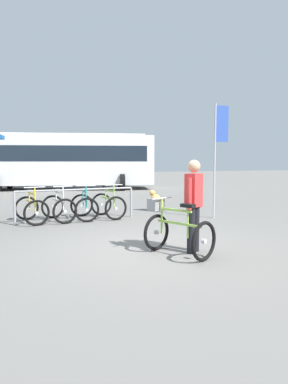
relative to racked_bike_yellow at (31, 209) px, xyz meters
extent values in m
plane|color=slate|center=(1.82, -3.45, -0.37)|extent=(80.00, 80.00, 0.00)
cylinder|color=#99999E|center=(-0.41, -0.20, 0.06)|extent=(0.06, 0.06, 0.85)
cylinder|color=#99999E|center=(2.74, -0.05, 0.06)|extent=(0.06, 0.06, 0.85)
cylinder|color=#99999E|center=(1.16, -0.12, 0.48)|extent=(3.15, 0.20, 0.05)
torus|color=black|center=(-0.10, 0.50, -0.04)|extent=(0.66, 0.20, 0.66)
cylinder|color=#B7B7BC|center=(-0.10, 0.50, -0.04)|extent=(0.09, 0.08, 0.08)
torus|color=black|center=(0.10, -0.50, -0.04)|extent=(0.66, 0.20, 0.66)
cylinder|color=#B7B7BC|center=(0.10, -0.50, -0.04)|extent=(0.09, 0.08, 0.08)
cube|color=yellow|center=(0.00, 0.00, 0.19)|extent=(0.21, 0.91, 0.04)
cube|color=yellow|center=(0.01, -0.05, 0.41)|extent=(0.15, 0.61, 0.04)
cylinder|color=yellow|center=(-0.03, 0.18, 0.24)|extent=(0.03, 0.03, 0.55)
cube|color=black|center=(-0.03, 0.18, 0.51)|extent=(0.16, 0.26, 0.06)
cylinder|color=yellow|center=(0.07, -0.38, 0.28)|extent=(0.03, 0.03, 0.63)
cylinder|color=#B7B7BC|center=(0.07, -0.38, 0.59)|extent=(0.52, 0.13, 0.03)
torus|color=black|center=(0.60, 0.53, -0.04)|extent=(0.66, 0.20, 0.66)
cylinder|color=#B7B7BC|center=(0.60, 0.53, -0.04)|extent=(0.09, 0.08, 0.08)
torus|color=black|center=(0.80, -0.47, -0.04)|extent=(0.66, 0.20, 0.66)
cylinder|color=#B7B7BC|center=(0.80, -0.47, -0.04)|extent=(0.09, 0.08, 0.08)
cube|color=silver|center=(0.70, 0.03, 0.19)|extent=(0.21, 0.91, 0.04)
cube|color=silver|center=(0.71, -0.02, 0.41)|extent=(0.15, 0.61, 0.04)
cylinder|color=silver|center=(0.66, 0.21, 0.24)|extent=(0.03, 0.03, 0.55)
cube|color=black|center=(0.66, 0.21, 0.51)|extent=(0.16, 0.26, 0.06)
cylinder|color=silver|center=(0.77, -0.35, 0.28)|extent=(0.03, 0.03, 0.63)
cylinder|color=#B7B7BC|center=(0.77, -0.35, 0.59)|extent=(0.52, 0.13, 0.03)
torus|color=black|center=(1.43, 0.58, -0.04)|extent=(0.66, 0.10, 0.66)
cylinder|color=#B7B7BC|center=(1.43, 0.58, -0.04)|extent=(0.08, 0.07, 0.08)
torus|color=black|center=(1.37, -0.44, -0.04)|extent=(0.66, 0.10, 0.66)
cylinder|color=#B7B7BC|center=(1.37, -0.44, -0.04)|extent=(0.08, 0.07, 0.08)
cube|color=teal|center=(1.40, 0.07, 0.19)|extent=(0.09, 0.92, 0.04)
cube|color=teal|center=(1.40, 0.02, 0.41)|extent=(0.07, 0.61, 0.04)
cylinder|color=teal|center=(1.41, 0.25, 0.24)|extent=(0.03, 0.03, 0.55)
cube|color=black|center=(1.41, 0.25, 0.51)|extent=(0.13, 0.25, 0.06)
cylinder|color=teal|center=(1.38, -0.32, 0.28)|extent=(0.03, 0.03, 0.63)
cylinder|color=#B7B7BC|center=(1.38, -0.32, 0.59)|extent=(0.52, 0.06, 0.03)
torus|color=black|center=(2.02, 0.60, -0.04)|extent=(0.66, 0.16, 0.66)
cylinder|color=#B7B7BC|center=(2.02, 0.60, -0.04)|extent=(0.09, 0.07, 0.08)
torus|color=black|center=(2.17, -0.41, -0.04)|extent=(0.66, 0.16, 0.66)
cylinder|color=#B7B7BC|center=(2.17, -0.41, -0.04)|extent=(0.09, 0.07, 0.08)
cube|color=#9ED14C|center=(2.10, 0.10, 0.19)|extent=(0.17, 0.91, 0.04)
cube|color=#9ED14C|center=(2.10, 0.05, 0.41)|extent=(0.12, 0.61, 0.04)
cylinder|color=#9ED14C|center=(2.07, 0.28, 0.24)|extent=(0.03, 0.03, 0.55)
cube|color=black|center=(2.07, 0.28, 0.51)|extent=(0.15, 0.25, 0.06)
cylinder|color=#9ED14C|center=(2.15, -0.28, 0.28)|extent=(0.03, 0.03, 0.63)
cylinder|color=#B7B7BC|center=(2.15, -0.28, 0.59)|extent=(0.52, 0.10, 0.03)
torus|color=black|center=(2.39, -4.64, -0.04)|extent=(0.62, 0.34, 0.66)
cylinder|color=#B7B7BC|center=(2.39, -4.64, -0.04)|extent=(0.10, 0.09, 0.08)
torus|color=black|center=(1.96, -3.72, -0.04)|extent=(0.62, 0.34, 0.66)
cylinder|color=#B7B7BC|center=(1.96, -3.72, -0.04)|extent=(0.10, 0.09, 0.08)
cube|color=#9ED14C|center=(2.17, -4.18, 0.19)|extent=(0.43, 0.85, 0.04)
cube|color=#9ED14C|center=(2.15, -4.13, 0.41)|extent=(0.29, 0.57, 0.04)
cylinder|color=#9ED14C|center=(2.25, -4.34, 0.24)|extent=(0.03, 0.03, 0.55)
cube|color=black|center=(2.25, -4.34, 0.51)|extent=(0.21, 0.27, 0.06)
cylinder|color=#9ED14C|center=(2.01, -3.83, 0.28)|extent=(0.03, 0.03, 0.63)
cylinder|color=#B7B7BC|center=(2.01, -3.83, 0.59)|extent=(0.48, 0.25, 0.03)
cube|color=gray|center=(1.95, -3.70, 0.47)|extent=(0.32, 0.29, 0.22)
ellipsoid|color=tan|center=(1.95, -3.70, 0.57)|extent=(0.23, 0.22, 0.16)
sphere|color=tan|center=(1.91, -3.63, 0.67)|extent=(0.11, 0.11, 0.11)
cylinder|color=black|center=(2.59, -4.02, 0.04)|extent=(0.14, 0.14, 0.82)
cylinder|color=black|center=(2.44, -4.13, 0.04)|extent=(0.14, 0.14, 0.82)
cube|color=red|center=(2.51, -4.07, 0.74)|extent=(0.39, 0.36, 0.58)
cylinder|color=red|center=(2.70, -3.96, 0.69)|extent=(0.09, 0.09, 0.55)
cylinder|color=red|center=(2.34, -4.22, 0.69)|extent=(0.09, 0.09, 0.55)
sphere|color=tan|center=(2.51, -4.07, 1.16)|extent=(0.22, 0.22, 0.22)
cube|color=silver|center=(2.33, 10.47, 1.28)|extent=(10.31, 4.85, 2.70)
cube|color=#19232D|center=(2.33, 10.47, 1.63)|extent=(9.54, 4.67, 0.84)
cube|color=silver|center=(2.33, 10.47, 2.67)|extent=(9.28, 4.36, 0.08)
cylinder|color=black|center=(-0.52, 12.47, 0.08)|extent=(0.46, 0.93, 0.90)
cylinder|color=black|center=(5.18, 8.47, 0.08)|extent=(0.46, 0.93, 0.90)
cylinder|color=black|center=(5.79, 10.90, 0.08)|extent=(0.46, 0.93, 0.90)
cylinder|color=#B2B2B7|center=(4.87, -1.05, 1.23)|extent=(0.05, 0.05, 3.20)
cube|color=#2D4CA5|center=(5.09, -1.05, 2.28)|extent=(0.40, 0.03, 1.00)
camera|label=1|loc=(-0.49, -9.40, 1.26)|focal=32.38mm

